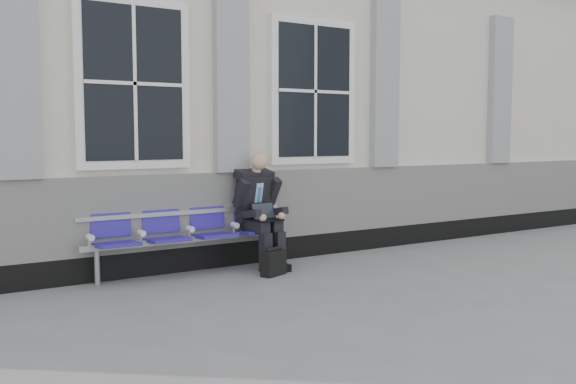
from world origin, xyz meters
TOP-DOWN VIEW (x-y plane):
  - ground at (0.00, 0.00)m, footprint 70.00×70.00m
  - station_building at (-0.02, 3.47)m, footprint 14.40×4.40m
  - bench at (-1.56, 1.32)m, footprint 2.60×0.47m
  - businessman at (-0.65, 1.19)m, footprint 0.60×0.80m
  - briefcase at (-0.75, 0.67)m, footprint 0.36×0.25m

SIDE VIEW (x-z plane):
  - ground at x=0.00m, z-range 0.00..0.00m
  - briefcase at x=-0.75m, z-range -0.01..0.33m
  - bench at x=-1.56m, z-range 0.10..1.01m
  - businessman at x=-0.65m, z-range 0.06..1.50m
  - station_building at x=-0.02m, z-range -0.02..4.47m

